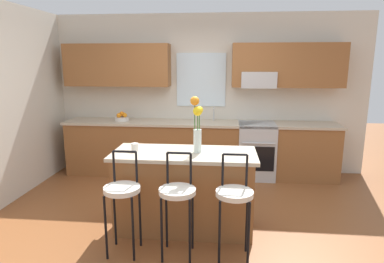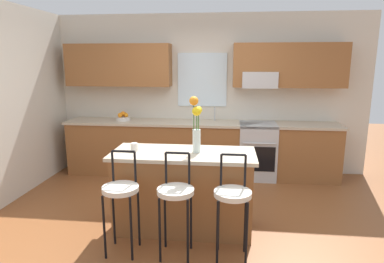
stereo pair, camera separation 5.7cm
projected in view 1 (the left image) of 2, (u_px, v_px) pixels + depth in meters
ground_plane at (189, 220)px, 4.06m from camera, size 14.00×14.00×0.00m
back_wall_assembly at (202, 85)px, 5.67m from camera, size 5.60×0.50×2.70m
counter_run at (200, 148)px, 5.62m from camera, size 4.56×0.64×0.92m
sink_faucet at (214, 113)px, 5.61m from camera, size 0.02×0.13×0.23m
oven_range at (256, 150)px, 5.50m from camera, size 0.60×0.64×0.92m
kitchen_island at (184, 190)px, 3.78m from camera, size 1.61×0.69×0.92m
bar_stool_near at (122, 194)px, 3.26m from camera, size 0.36×0.36×1.04m
bar_stool_middle at (177, 196)px, 3.21m from camera, size 0.36×0.36×1.04m
bar_stool_far at (234, 198)px, 3.16m from camera, size 0.36×0.36×1.04m
flower_vase at (197, 122)px, 3.61m from camera, size 0.14×0.14×0.63m
mug_ceramic at (135, 147)px, 3.72m from camera, size 0.08×0.08×0.09m
fruit_bowl_oranges at (122, 117)px, 5.64m from camera, size 0.24×0.24×0.16m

